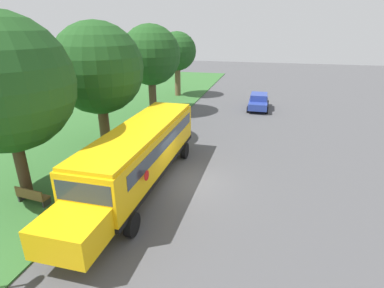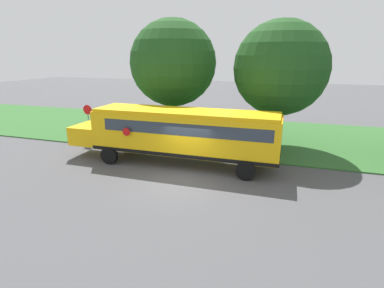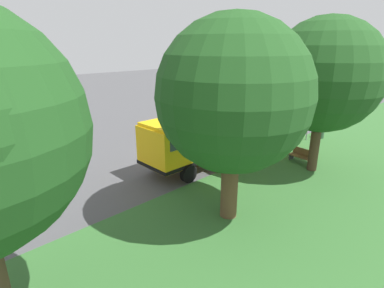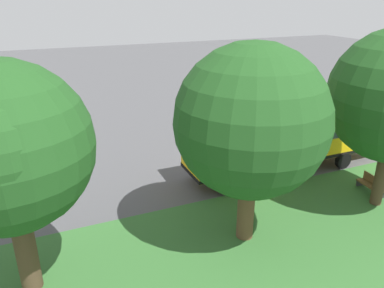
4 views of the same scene
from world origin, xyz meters
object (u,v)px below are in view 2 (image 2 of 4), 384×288
(school_bus, at_px, (180,132))
(stop_sign, at_px, (88,119))
(trash_bin, at_px, (81,133))
(oak_tree_roadside_mid, at_px, (279,68))
(park_bench, at_px, (161,134))
(oak_tree_beside_bus, at_px, (174,63))

(school_bus, relative_size, stop_sign, 4.53)
(school_bus, distance_m, trash_bin, 9.43)
(oak_tree_roadside_mid, distance_m, stop_sign, 13.44)
(park_bench, bearing_deg, stop_sign, -66.36)
(school_bus, height_order, oak_tree_roadside_mid, oak_tree_roadside_mid)
(stop_sign, distance_m, park_bench, 5.23)
(stop_sign, distance_m, trash_bin, 1.86)
(oak_tree_roadside_mid, bearing_deg, school_bus, -45.41)
(oak_tree_roadside_mid, height_order, park_bench, oak_tree_roadside_mid)
(oak_tree_roadside_mid, bearing_deg, oak_tree_beside_bus, -92.77)
(school_bus, bearing_deg, oak_tree_beside_bus, -156.26)
(park_bench, bearing_deg, school_bus, 35.91)
(stop_sign, xyz_separation_m, park_bench, (-2.03, 4.65, -1.26))
(oak_tree_beside_bus, height_order, park_bench, oak_tree_beside_bus)
(oak_tree_roadside_mid, relative_size, trash_bin, 9.21)
(stop_sign, bearing_deg, trash_bin, -113.47)
(school_bus, relative_size, park_bench, 7.56)
(oak_tree_roadside_mid, bearing_deg, park_bench, -84.93)
(school_bus, bearing_deg, stop_sign, -105.74)
(oak_tree_roadside_mid, relative_size, park_bench, 5.05)
(stop_sign, height_order, trash_bin, stop_sign)
(oak_tree_beside_bus, bearing_deg, school_bus, 23.74)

